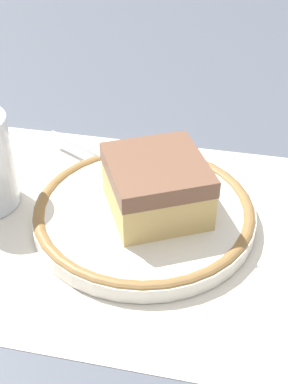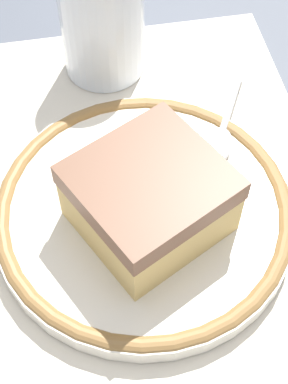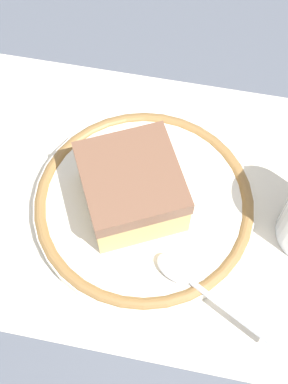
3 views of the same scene
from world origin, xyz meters
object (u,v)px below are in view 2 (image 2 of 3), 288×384
(cake_slice, at_px, (150,199))
(cup, at_px, (103,27))
(plate, at_px, (144,212))
(spoon, at_px, (221,133))

(cake_slice, relative_size, cup, 1.27)
(cup, bearing_deg, plate, -178.25)
(spoon, height_order, cup, cup)
(spoon, bearing_deg, cake_slice, 133.37)
(plate, bearing_deg, cake_slice, -171.73)
(plate, distance_m, cup, 0.17)
(spoon, relative_size, cup, 1.21)
(cup, bearing_deg, cake_slice, -177.82)
(plate, xyz_separation_m, cake_slice, (-0.01, -0.00, 0.03))
(cake_slice, distance_m, cup, 0.18)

